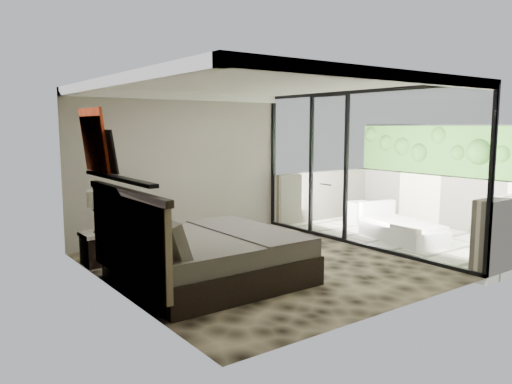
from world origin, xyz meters
TOP-DOWN VIEW (x-y plane):
  - floor at (0.00, 0.00)m, footprint 5.00×5.00m
  - ceiling at (0.00, 0.00)m, footprint 4.50×5.00m
  - back_wall at (0.00, 2.49)m, footprint 4.50×0.02m
  - left_wall at (-2.24, 0.00)m, footprint 0.02×5.00m
  - glass_wall at (2.25, 0.00)m, footprint 0.08×5.00m
  - terrace_slab at (3.75, 0.00)m, footprint 3.00×5.00m
  - parapet_far at (5.10, 0.00)m, footprint 0.30×5.00m
  - foliage_hedge at (5.10, 0.00)m, footprint 0.36×4.60m
  - picture_ledge at (-2.18, 0.10)m, footprint 0.12×2.20m
  - bed at (-1.12, -0.21)m, footprint 2.39×2.31m
  - nightstand at (-2.00, 1.52)m, footprint 0.64×0.64m
  - table_lamp at (-1.97, 1.49)m, footprint 0.36×0.36m
  - abstract_canvas at (-2.19, 0.94)m, footprint 0.13×0.90m
  - framed_print at (-2.14, 0.54)m, footprint 0.11×0.50m
  - ottoman at (3.88, 1.40)m, footprint 0.57×0.57m
  - lounger at (3.26, -0.20)m, footprint 1.15×1.80m

SIDE VIEW (x-z plane):
  - terrace_slab at x=3.75m, z-range -0.12..0.00m
  - floor at x=0.00m, z-range 0.00..0.00m
  - lounger at x=3.26m, z-range -0.12..0.53m
  - ottoman at x=3.88m, z-range 0.00..0.48m
  - nightstand at x=-2.00m, z-range 0.00..0.50m
  - bed at x=-1.12m, z-range -0.28..1.05m
  - parapet_far at x=5.10m, z-range 0.00..1.10m
  - table_lamp at x=-1.97m, z-range 0.61..1.27m
  - back_wall at x=0.00m, z-range 0.00..2.80m
  - left_wall at x=-2.24m, z-range 0.00..2.80m
  - glass_wall at x=2.25m, z-range 0.00..2.80m
  - picture_ledge at x=-2.18m, z-range 1.48..1.52m
  - foliage_hedge at x=5.10m, z-range 1.10..2.20m
  - framed_print at x=-2.14m, z-range 1.53..2.12m
  - abstract_canvas at x=-2.19m, z-range 1.53..2.42m
  - ceiling at x=0.00m, z-range 2.78..2.80m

